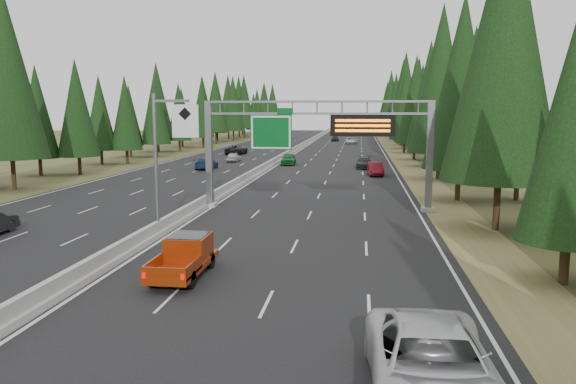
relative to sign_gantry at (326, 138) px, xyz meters
The scene contains 18 objects.
road 46.29m from the sign_gantry, 101.18° to the left, with size 32.00×260.00×0.08m, color black.
shoulder_right 46.28m from the sign_gantry, 78.86° to the left, with size 3.60×260.00×0.06m, color olive.
shoulder_left 52.70m from the sign_gantry, 120.63° to the left, with size 3.60×260.00×0.06m, color #3C411E.
median_barrier 46.25m from the sign_gantry, 101.18° to the left, with size 0.70×260.00×0.85m.
sign_gantry is the anchor object (origin of this frame).
hov_sign_pole 12.96m from the sign_gantry, 130.04° to the right, with size 2.80×0.50×8.00m.
tree_row_right 50.18m from the sign_gantry, 75.17° to the left, with size 11.95×246.85×18.97m.
tree_row_left 51.13m from the sign_gantry, 127.02° to the left, with size 11.57×242.74×18.26m.
silver_minivan 27.54m from the sign_gantry, 81.09° to the right, with size 3.05×6.61×1.84m, color silver.
red_pickup 18.28m from the sign_gantry, 106.30° to the right, with size 1.81×5.07×1.65m.
car_ahead_green 35.21m from the sign_gantry, 101.54° to the left, with size 1.86×4.61×1.57m, color #166129.
car_ahead_dkred 23.46m from the sign_gantry, 79.46° to the left, with size 1.53×4.38×1.44m, color maroon.
car_ahead_dkgrey 31.06m from the sign_gantry, 84.33° to the left, with size 1.92×4.71×1.37m, color black.
car_ahead_white 84.71m from the sign_gantry, 89.60° to the left, with size 2.27×4.93×1.37m, color silver.
car_ahead_far 95.44m from the sign_gantry, 92.05° to the left, with size 1.53×3.80×1.29m, color black.
car_onc_blue 31.90m from the sign_gantry, 121.06° to the left, with size 1.99×4.89×1.42m, color navy.
car_onc_white 40.85m from the sign_gantry, 112.01° to the left, with size 1.53×3.79×1.29m, color #B7B7B7.
car_onc_far 54.47m from the sign_gantry, 109.17° to the left, with size 2.60×5.64×1.57m, color black.
Camera 1 is at (11.29, -5.12, 7.09)m, focal length 35.00 mm.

